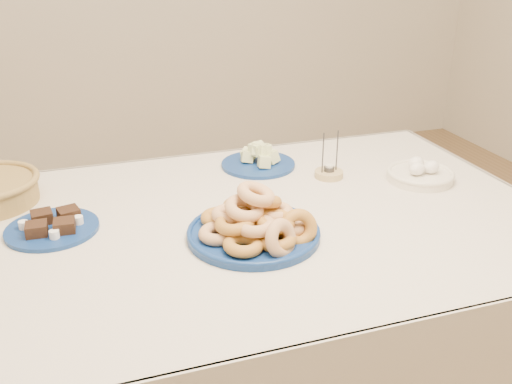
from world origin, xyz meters
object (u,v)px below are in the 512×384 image
candle_holder (329,173)px  dining_table (251,251)px  melon_plate (259,159)px  brownie_plate (53,226)px  donut_platter (256,224)px  egg_bowl (420,174)px

candle_holder → dining_table: bearing=-148.9°
dining_table → candle_holder: size_ratio=11.04×
dining_table → melon_plate: (0.15, 0.37, 0.13)m
candle_holder → melon_plate: bearing=137.7°
melon_plate → brownie_plate: bearing=-157.6°
donut_platter → egg_bowl: donut_platter is taller
donut_platter → candle_holder: bearing=41.6°
donut_platter → melon_plate: 0.52m
dining_table → brownie_plate: 0.55m
donut_platter → egg_bowl: (0.62, 0.20, -0.02)m
melon_plate → brownie_plate: melon_plate is taller
melon_plate → egg_bowl: size_ratio=1.14×
candle_holder → egg_bowl: 0.29m
melon_plate → donut_platter: bearing=-109.5°
donut_platter → brownie_plate: donut_platter is taller
dining_table → egg_bowl: egg_bowl is taller
brownie_plate → dining_table: bearing=-10.0°
melon_plate → brownie_plate: (-0.67, -0.28, -0.01)m
donut_platter → melon_plate: donut_platter is taller
dining_table → brownie_plate: brownie_plate is taller
dining_table → brownie_plate: (-0.52, 0.09, 0.12)m
egg_bowl → candle_holder: bearing=156.3°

